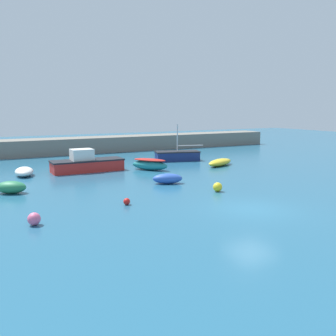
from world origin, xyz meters
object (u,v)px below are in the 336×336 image
at_px(open_tender_yellow, 24,172).
at_px(sailboat_short_mast, 177,156).
at_px(fishing_dinghy_green, 11,187).
at_px(rowboat_with_red_cover, 150,164).
at_px(dinghy_near_pier, 168,179).
at_px(mooring_buoy_pink, 34,219).
at_px(motorboat_grey_hull, 86,164).
at_px(mooring_buoy_yellow, 218,187).
at_px(rowboat_white_midwater, 220,162).
at_px(mooring_buoy_red, 127,201).

bearing_deg(open_tender_yellow, sailboat_short_mast, 104.21).
bearing_deg(fishing_dinghy_green, open_tender_yellow, -72.86).
bearing_deg(rowboat_with_red_cover, dinghy_near_pier, -50.09).
bearing_deg(mooring_buoy_pink, fishing_dinghy_green, 91.80).
xyz_separation_m(motorboat_grey_hull, fishing_dinghy_green, (-6.52, -5.87, -0.27)).
height_order(motorboat_grey_hull, dinghy_near_pier, motorboat_grey_hull).
distance_m(fishing_dinghy_green, mooring_buoy_yellow, 13.07).
height_order(motorboat_grey_hull, mooring_buoy_pink, motorboat_grey_hull).
bearing_deg(dinghy_near_pier, mooring_buoy_yellow, 134.92).
xyz_separation_m(dinghy_near_pier, mooring_buoy_pink, (-9.88, -5.52, -0.06)).
distance_m(sailboat_short_mast, fishing_dinghy_green, 18.24).
xyz_separation_m(sailboat_short_mast, mooring_buoy_yellow, (-4.73, -13.57, -0.21)).
relative_size(open_tender_yellow, mooring_buoy_yellow, 4.81).
distance_m(dinghy_near_pier, fishing_dinghy_green, 10.30).
height_order(dinghy_near_pier, open_tender_yellow, dinghy_near_pier).
xyz_separation_m(rowboat_white_midwater, mooring_buoy_pink, (-18.07, -10.51, -0.02)).
bearing_deg(fishing_dinghy_green, mooring_buoy_yellow, -174.51).
bearing_deg(mooring_buoy_red, rowboat_white_midwater, 35.09).
relative_size(motorboat_grey_hull, mooring_buoy_yellow, 10.09).
distance_m(motorboat_grey_hull, mooring_buoy_red, 12.00).
bearing_deg(motorboat_grey_hull, mooring_buoy_pink, -115.41).
bearing_deg(rowboat_white_midwater, rowboat_with_red_cover, 147.14).
bearing_deg(rowboat_with_red_cover, mooring_buoy_yellow, -35.40).
height_order(sailboat_short_mast, dinghy_near_pier, sailboat_short_mast).
bearing_deg(rowboat_white_midwater, fishing_dinghy_green, 164.28).
xyz_separation_m(rowboat_with_red_cover, open_tender_yellow, (-9.96, 2.15, -0.16)).
distance_m(fishing_dinghy_green, open_tender_yellow, 6.31).
height_order(fishing_dinghy_green, mooring_buoy_red, fishing_dinghy_green).
bearing_deg(rowboat_with_red_cover, fishing_dinghy_green, -107.77).
bearing_deg(fishing_dinghy_green, dinghy_near_pier, -159.44).
bearing_deg(mooring_buoy_yellow, mooring_buoy_red, -176.98).
relative_size(rowboat_with_red_cover, fishing_dinghy_green, 1.52).
xyz_separation_m(dinghy_near_pier, rowboat_white_midwater, (8.19, 4.99, -0.04)).
relative_size(dinghy_near_pier, mooring_buoy_yellow, 3.88).
relative_size(fishing_dinghy_green, open_tender_yellow, 0.77).
height_order(sailboat_short_mast, fishing_dinghy_green, sailboat_short_mast).
xyz_separation_m(sailboat_short_mast, mooring_buoy_red, (-11.12, -13.91, -0.32)).
height_order(open_tender_yellow, rowboat_white_midwater, open_tender_yellow).
distance_m(rowboat_with_red_cover, rowboat_white_midwater, 6.85).
height_order(rowboat_with_red_cover, mooring_buoy_red, rowboat_with_red_cover).
relative_size(sailboat_short_mast, dinghy_near_pier, 2.16).
distance_m(rowboat_white_midwater, mooring_buoy_pink, 20.90).
xyz_separation_m(rowboat_white_midwater, mooring_buoy_red, (-12.96, -9.10, -0.13)).
xyz_separation_m(open_tender_yellow, rowboat_white_midwater, (16.74, -3.07, -0.02)).
bearing_deg(motorboat_grey_hull, fishing_dinghy_green, -138.19).
height_order(mooring_buoy_yellow, mooring_buoy_red, mooring_buoy_yellow).
height_order(open_tender_yellow, mooring_buoy_red, open_tender_yellow).
bearing_deg(sailboat_short_mast, rowboat_white_midwater, 126.15).
xyz_separation_m(dinghy_near_pier, mooring_buoy_yellow, (1.63, -3.77, -0.06)).
distance_m(mooring_buoy_yellow, mooring_buoy_pink, 11.64).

